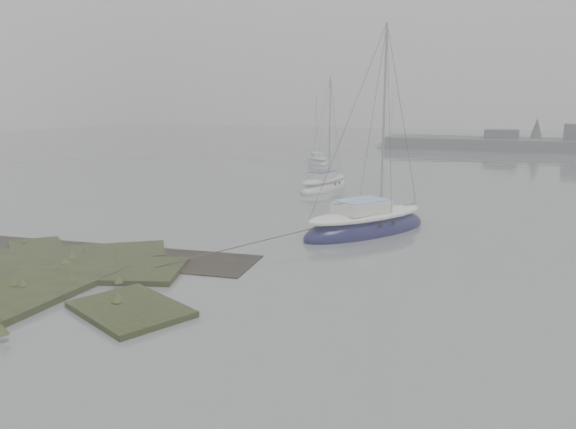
% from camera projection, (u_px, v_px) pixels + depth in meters
% --- Properties ---
extents(ground, '(160.00, 160.00, 0.00)m').
position_uv_depth(ground, '(361.00, 178.00, 44.70)').
color(ground, slate).
rests_on(ground, ground).
extents(sailboat_main, '(5.99, 7.48, 10.36)m').
position_uv_depth(sailboat_main, '(366.00, 226.00, 26.54)').
color(sailboat_main, '#0E0D38').
rests_on(sailboat_main, ground).
extents(sailboat_white, '(2.86, 6.13, 8.33)m').
position_uv_depth(sailboat_white, '(324.00, 186.00, 39.22)').
color(sailboat_white, silver).
rests_on(sailboat_white, ground).
extents(sailboat_far_a, '(3.99, 5.12, 7.05)m').
position_uv_depth(sailboat_far_a, '(317.00, 161.00, 54.89)').
color(sailboat_far_a, '#B6BBC0').
rests_on(sailboat_far_a, ground).
extents(sailboat_far_c, '(5.47, 2.02, 7.61)m').
position_uv_depth(sailboat_far_c, '(396.00, 146.00, 72.30)').
color(sailboat_far_c, '#A7ABB1').
rests_on(sailboat_far_c, ground).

